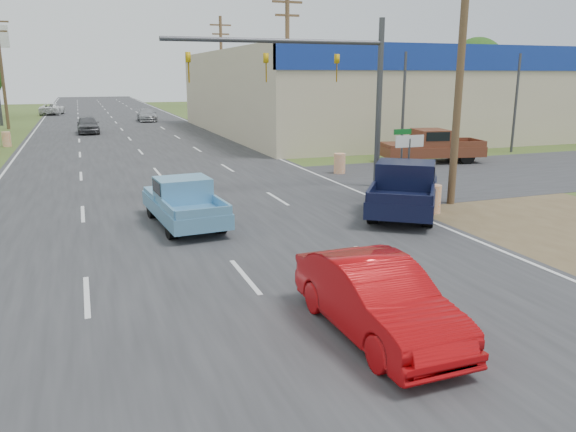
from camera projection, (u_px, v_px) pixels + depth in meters
name	position (u px, v px, depth m)	size (l,w,h in m)	color
main_road	(130.00, 139.00, 42.63)	(15.00, 180.00, 0.02)	#2D2D30
cross_road	(177.00, 196.00, 22.60)	(120.00, 10.00, 0.02)	#2D2D30
dirt_verge	(542.00, 219.00, 19.00)	(8.00, 18.00, 0.01)	brown
big_box_store	(480.00, 91.00, 52.45)	(50.00, 28.10, 6.60)	#B7A88C
utility_pole_1	(461.00, 58.00, 19.93)	(2.00, 0.28, 10.00)	#4C3823
utility_pole_2	(287.00, 66.00, 36.31)	(2.00, 0.28, 10.00)	#4C3823
utility_pole_3	(222.00, 68.00, 52.70)	(2.00, 0.28, 10.00)	#4C3823
utility_pole_6	(1.00, 68.00, 49.08)	(2.00, 0.28, 10.00)	#4C3823
tree_3	(477.00, 65.00, 86.80)	(8.40, 8.40, 10.40)	#422D19
tree_5	(272.00, 68.00, 101.28)	(7.98, 7.98, 9.88)	#422D19
barrel_0	(433.00, 199.00, 19.69)	(0.56, 0.56, 1.00)	orange
barrel_1	(340.00, 164.00, 27.56)	(0.56, 0.56, 1.00)	orange
barrel_3	(7.00, 139.00, 37.95)	(0.56, 0.56, 1.00)	orange
lane_sign	(409.00, 152.00, 21.24)	(1.20, 0.08, 2.52)	#3F3F44
street_name_sign	(402.00, 154.00, 22.88)	(0.80, 0.08, 2.61)	#3F3F44
signal_mast	(321.00, 73.00, 22.47)	(9.12, 0.40, 7.00)	#3F3F44
red_convertible	(377.00, 299.00, 10.34)	(1.51, 4.33, 1.43)	#A8070B
blue_pickup	(183.00, 201.00, 18.10)	(2.16, 4.79, 1.55)	black
navy_pickup	(405.00, 187.00, 19.63)	(4.89, 5.67, 1.81)	black
brown_pickup	(429.00, 146.00, 30.91)	(5.82, 3.08, 1.83)	black
distant_car_grey	(88.00, 125.00, 46.44)	(1.71, 4.24, 1.44)	#515155
distant_car_silver	(147.00, 115.00, 58.65)	(1.82, 4.48, 1.30)	#A3A3A8
distant_car_white	(52.00, 109.00, 68.44)	(2.32, 5.02, 1.40)	white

